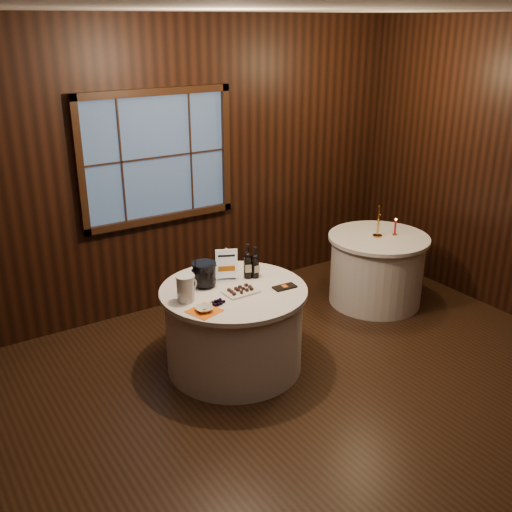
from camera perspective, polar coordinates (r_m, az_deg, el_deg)
ground at (r=4.85m, az=4.30°, el=-15.63°), size 6.00×6.00×0.00m
back_wall at (r=6.17m, az=-9.45°, el=8.34°), size 6.00×0.10×3.00m
main_table at (r=5.34m, az=-2.10°, el=-6.86°), size 1.28×1.28×0.77m
side_table at (r=6.68m, az=11.40°, el=-1.22°), size 1.08×1.08×0.77m
sign_stand at (r=5.29m, az=-2.79°, el=-1.28°), size 0.18×0.15×0.31m
port_bottle_left at (r=5.33m, az=-0.78°, el=-0.70°), size 0.08×0.09×0.32m
port_bottle_right at (r=5.33m, az=-0.06°, el=-0.81°), size 0.07×0.07×0.29m
ice_bucket at (r=5.19m, az=-4.94°, el=-1.71°), size 0.21×0.21×0.22m
chocolate_plate at (r=5.09m, az=-1.45°, el=-3.33°), size 0.30×0.20×0.04m
chocolate_box at (r=5.18m, az=2.74°, el=-2.97°), size 0.21×0.11×0.02m
grape_bunch at (r=4.89m, az=-3.61°, el=-4.39°), size 0.18×0.07×0.04m
glass_pitcher at (r=4.93m, az=-6.71°, el=-3.06°), size 0.21×0.16×0.23m
orange_napkin at (r=4.79m, az=-4.94°, el=-5.25°), size 0.29×0.29×0.00m
cracker_bowl at (r=4.79m, az=-4.94°, el=-5.05°), size 0.16×0.16×0.03m
brass_candlestick at (r=6.48m, az=11.56°, el=2.90°), size 0.10×0.10×0.36m
red_candle at (r=6.58m, az=13.11°, el=2.57°), size 0.05×0.05×0.19m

